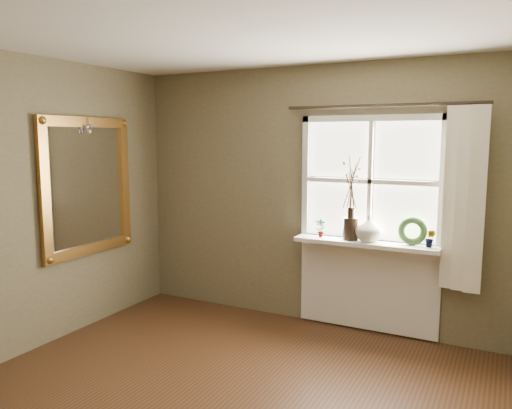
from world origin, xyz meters
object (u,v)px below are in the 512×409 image
at_px(dark_jug, 350,229).
at_px(cream_vase, 369,228).
at_px(wreath, 412,234).
at_px(gilt_mirror, 88,186).

relative_size(dark_jug, cream_vase, 0.85).
bearing_deg(cream_vase, dark_jug, 180.00).
xyz_separation_m(cream_vase, wreath, (0.39, 0.04, -0.03)).
height_order(cream_vase, gilt_mirror, gilt_mirror).
bearing_deg(cream_vase, wreath, 5.82).
bearing_deg(gilt_mirror, cream_vase, 21.42).
height_order(dark_jug, gilt_mirror, gilt_mirror).
distance_m(wreath, gilt_mirror, 3.13).
relative_size(cream_vase, wreath, 0.97).
relative_size(dark_jug, wreath, 0.83).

